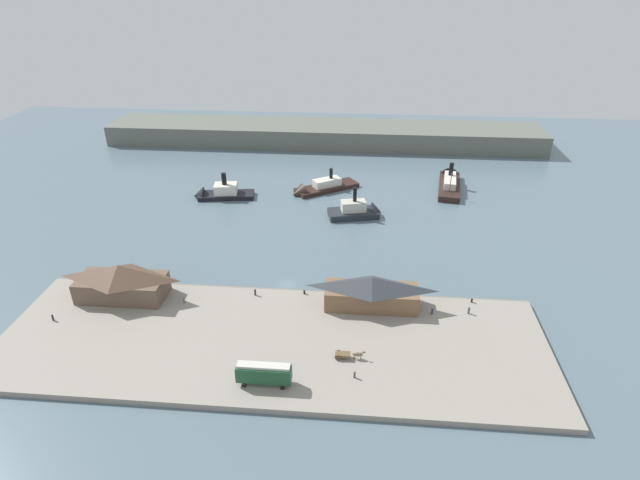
{
  "coord_description": "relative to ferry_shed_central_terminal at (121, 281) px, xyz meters",
  "views": [
    {
      "loc": [
        16.65,
        -102.13,
        67.85
      ],
      "look_at": [
        6.21,
        19.48,
        2.0
      ],
      "focal_mm": 28.94,
      "sensor_mm": 36.0,
      "label": 1
    }
  ],
  "objects": [
    {
      "name": "ground_plane",
      "position": [
        35.85,
        9.68,
        -5.36
      ],
      "size": [
        320.0,
        320.0,
        0.0
      ],
      "primitive_type": "plane",
      "color": "slate"
    },
    {
      "name": "quay_promenade",
      "position": [
        35.85,
        -12.32,
        -4.76
      ],
      "size": [
        110.0,
        36.0,
        1.2
      ],
      "primitive_type": "cube",
      "color": "gray",
      "rests_on": "ground"
    },
    {
      "name": "seawall_edge",
      "position": [
        35.85,
        6.08,
        -4.86
      ],
      "size": [
        110.0,
        0.8,
        1.0
      ],
      "primitive_type": "cube",
      "color": "slate",
      "rests_on": "ground"
    },
    {
      "name": "ferry_shed_central_terminal",
      "position": [
        0.0,
        0.0,
        0.0
      ],
      "size": [
        19.67,
        9.0,
        8.18
      ],
      "color": "brown",
      "rests_on": "quay_promenade"
    },
    {
      "name": "ferry_shed_east_terminal",
      "position": [
        55.71,
        1.27,
        -0.49
      ],
      "size": [
        20.56,
        7.46,
        7.23
      ],
      "color": "brown",
      "rests_on": "quay_promenade"
    },
    {
      "name": "street_tram",
      "position": [
        36.66,
        -24.38,
        -1.59
      ],
      "size": [
        9.84,
        2.61,
        4.41
      ],
      "color": "#1E4C2D",
      "rests_on": "quay_promenade"
    },
    {
      "name": "horse_cart",
      "position": [
        51.36,
        -16.34,
        -3.24
      ],
      "size": [
        5.76,
        1.58,
        1.87
      ],
      "color": "brown",
      "rests_on": "quay_promenade"
    },
    {
      "name": "pedestrian_walking_west",
      "position": [
        76.66,
        0.12,
        -3.35
      ],
      "size": [
        0.44,
        0.44,
        1.77
      ],
      "color": "#3D4C42",
      "rests_on": "quay_promenade"
    },
    {
      "name": "pedestrian_near_west_shed",
      "position": [
        14.42,
        -1.31,
        -3.41
      ],
      "size": [
        0.4,
        0.4,
        1.63
      ],
      "color": "#6B5B4C",
      "rests_on": "quay_promenade"
    },
    {
      "name": "pedestrian_near_east_shed",
      "position": [
        52.71,
        -21.47,
        -3.44
      ],
      "size": [
        0.39,
        0.39,
        1.57
      ],
      "color": "#4C3D33",
      "rests_on": "quay_promenade"
    },
    {
      "name": "pedestrian_standing_center",
      "position": [
        29.52,
        3.09,
        -3.37
      ],
      "size": [
        0.43,
        0.43,
        1.73
      ],
      "color": "#232328",
      "rests_on": "quay_promenade"
    },
    {
      "name": "pedestrian_by_tram",
      "position": [
        68.81,
        -0.69,
        -3.38
      ],
      "size": [
        0.42,
        0.42,
        1.71
      ],
      "color": "#33384C",
      "rests_on": "quay_promenade"
    },
    {
      "name": "pedestrian_at_waters_edge",
      "position": [
        -11.19,
        -9.84,
        -3.42
      ],
      "size": [
        0.4,
        0.4,
        1.62
      ],
      "color": "#232328",
      "rests_on": "quay_promenade"
    },
    {
      "name": "mooring_post_center_east",
      "position": [
        78.06,
        4.45,
        -3.71
      ],
      "size": [
        0.44,
        0.44,
        0.9
      ],
      "primitive_type": "cylinder",
      "color": "black",
      "rests_on": "quay_promenade"
    },
    {
      "name": "mooring_post_east",
      "position": [
        40.59,
        4.59,
        -3.71
      ],
      "size": [
        0.44,
        0.44,
        0.9
      ],
      "primitive_type": "cylinder",
      "color": "black",
      "rests_on": "quay_promenade"
    },
    {
      "name": "ferry_departing_north",
      "position": [
        6.22,
        59.31,
        -3.84
      ],
      "size": [
        20.17,
        9.17,
        10.64
      ],
      "color": "black",
      "rests_on": "ground"
    },
    {
      "name": "ferry_near_quay",
      "position": [
        52.29,
        49.11,
        -3.72
      ],
      "size": [
        17.14,
        9.99,
        11.5
      ],
      "color": "#23282D",
      "rests_on": "ground"
    },
    {
      "name": "ferry_approaching_east",
      "position": [
        82.76,
        76.12,
        -3.9
      ],
      "size": [
        10.1,
        26.53,
        10.67
      ],
      "color": "black",
      "rests_on": "ground"
    },
    {
      "name": "ferry_moored_east",
      "position": [
        37.98,
        66.97,
        -4.23
      ],
      "size": [
        23.32,
        18.54,
        9.66
      ],
      "color": "black",
      "rests_on": "ground"
    },
    {
      "name": "far_headland",
      "position": [
        35.85,
        119.68,
        -1.36
      ],
      "size": [
        180.0,
        24.0,
        8.0
      ],
      "primitive_type": "cube",
      "color": "#60665B",
      "rests_on": "ground"
    }
  ]
}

